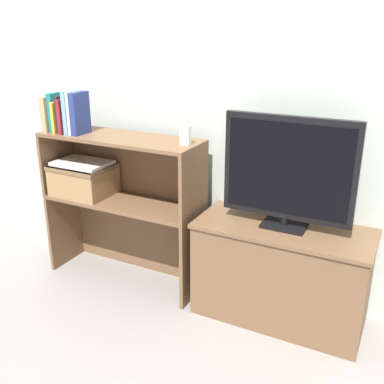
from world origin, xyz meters
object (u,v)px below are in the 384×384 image
(book_teal, at_px, (57,112))
(book_ivory, at_px, (75,113))
(book_skyblue, at_px, (72,112))
(baby_monitor, at_px, (186,135))
(book_tan, at_px, (52,113))
(book_maroon, at_px, (68,116))
(tv, at_px, (288,171))
(laptop, at_px, (82,163))
(tv_stand, at_px, (280,273))
(storage_basket_left, at_px, (84,178))
(book_navy, at_px, (80,113))
(book_charcoal, at_px, (64,114))
(book_mustard, at_px, (61,116))

(book_teal, height_order, book_ivory, book_ivory)
(book_skyblue, distance_m, baby_monitor, 0.71)
(book_teal, xyz_separation_m, book_ivory, (0.14, 0.00, 0.01))
(book_teal, bearing_deg, book_tan, 180.00)
(book_maroon, relative_size, book_ivory, 0.81)
(tv, xyz_separation_m, laptop, (-1.24, -0.04, -0.12))
(baby_monitor, bearing_deg, tv_stand, 3.21)
(book_teal, relative_size, laptop, 0.69)
(book_skyblue, bearing_deg, book_tan, 180.00)
(book_skyblue, bearing_deg, storage_basket_left, 70.08)
(book_maroon, distance_m, book_navy, 0.09)
(tv, relative_size, baby_monitor, 4.86)
(book_charcoal, relative_size, book_ivory, 0.88)
(book_maroon, xyz_separation_m, laptop, (0.05, 0.04, -0.29))
(book_tan, height_order, book_maroon, book_tan)
(baby_monitor, bearing_deg, book_ivory, -175.58)
(book_maroon, distance_m, book_ivory, 0.06)
(tv, height_order, book_tan, book_tan)
(book_navy, bearing_deg, book_mustard, 180.00)
(tv_stand, bearing_deg, baby_monitor, -176.79)
(book_teal, distance_m, book_skyblue, 0.11)
(tv_stand, distance_m, book_teal, 1.56)
(book_maroon, bearing_deg, book_ivory, -0.00)
(book_skyblue, xyz_separation_m, baby_monitor, (0.71, 0.05, -0.07))
(book_charcoal, height_order, book_skyblue, book_skyblue)
(book_tan, distance_m, laptop, 0.34)
(book_maroon, height_order, book_ivory, book_ivory)
(book_charcoal, xyz_separation_m, book_ivory, (0.08, 0.00, 0.01))
(book_ivory, relative_size, book_navy, 1.02)
(book_navy, relative_size, laptop, 0.73)
(book_charcoal, bearing_deg, storage_basket_left, 28.07)
(book_maroon, height_order, book_navy, book_navy)
(book_navy, xyz_separation_m, laptop, (-0.05, 0.04, -0.31))
(baby_monitor, height_order, laptop, baby_monitor)
(tv_stand, bearing_deg, storage_basket_left, -177.90)
(book_charcoal, distance_m, book_maroon, 0.03)
(tv, relative_size, laptop, 1.99)
(book_ivory, bearing_deg, laptop, 110.68)
(tv_stand, xyz_separation_m, book_skyblue, (-1.25, -0.08, 0.76))
(book_teal, relative_size, storage_basket_left, 0.64)
(book_tan, distance_m, book_maroon, 0.12)
(book_ivory, relative_size, baby_monitor, 1.81)
(tv_stand, xyz_separation_m, book_navy, (-1.19, -0.08, 0.75))
(baby_monitor, distance_m, laptop, 0.74)
(tv, xyz_separation_m, book_navy, (-1.19, -0.08, 0.19))
(book_mustard, distance_m, storage_basket_left, 0.39)
(book_teal, xyz_separation_m, book_navy, (0.17, 0.00, 0.01))
(book_teal, bearing_deg, baby_monitor, 3.67)
(tv_stand, distance_m, book_charcoal, 1.51)
(book_skyblue, height_order, baby_monitor, book_skyblue)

